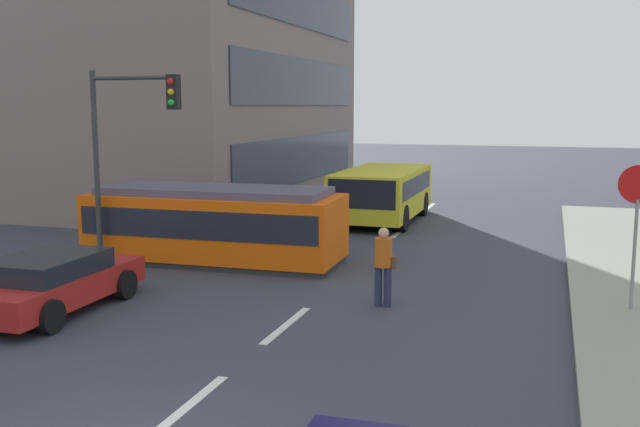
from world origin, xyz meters
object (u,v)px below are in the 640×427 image
(city_bus, at_px, (382,192))
(stop_sign, at_px, (637,207))
(traffic_light_mast, at_px, (128,132))
(pedestrian_crossing, at_px, (384,262))
(parked_sedan_mid, at_px, (51,282))
(parked_sedan_far, at_px, (231,215))
(streetcar_tram, at_px, (215,223))

(city_bus, height_order, stop_sign, stop_sign)
(city_bus, distance_m, traffic_light_mast, 10.71)
(pedestrian_crossing, xyz_separation_m, parked_sedan_mid, (-6.33, -2.43, -0.32))
(city_bus, bearing_deg, traffic_light_mast, -114.66)
(parked_sedan_far, height_order, traffic_light_mast, traffic_light_mast)
(stop_sign, bearing_deg, traffic_light_mast, 177.47)
(city_bus, distance_m, parked_sedan_far, 5.74)
(city_bus, xyz_separation_m, parked_sedan_mid, (-3.82, -13.29, -0.46))
(parked_sedan_mid, bearing_deg, traffic_light_mast, 97.99)
(streetcar_tram, xyz_separation_m, parked_sedan_far, (-1.36, 3.96, -0.42))
(city_bus, relative_size, parked_sedan_mid, 1.42)
(parked_sedan_mid, distance_m, parked_sedan_far, 9.34)
(streetcar_tram, height_order, city_bus, streetcar_tram)
(city_bus, bearing_deg, pedestrian_crossing, -76.98)
(pedestrian_crossing, distance_m, stop_sign, 5.09)
(pedestrian_crossing, bearing_deg, traffic_light_mast, 168.63)
(stop_sign, bearing_deg, city_bus, 126.40)
(pedestrian_crossing, relative_size, stop_sign, 0.58)
(city_bus, height_order, traffic_light_mast, traffic_light_mast)
(streetcar_tram, bearing_deg, parked_sedan_mid, -101.02)
(city_bus, xyz_separation_m, traffic_light_mast, (-4.35, -9.48, 2.42))
(pedestrian_crossing, bearing_deg, parked_sedan_mid, -158.97)
(parked_sedan_far, xyz_separation_m, traffic_light_mast, (-0.22, -5.52, 2.88))
(parked_sedan_mid, bearing_deg, streetcar_tram, 78.98)
(city_bus, bearing_deg, streetcar_tram, -109.28)
(traffic_light_mast, bearing_deg, streetcar_tram, 44.61)
(streetcar_tram, bearing_deg, traffic_light_mast, -135.39)
(streetcar_tram, distance_m, parked_sedan_far, 4.21)
(parked_sedan_far, bearing_deg, city_bus, 43.77)
(city_bus, relative_size, stop_sign, 2.06)
(stop_sign, height_order, traffic_light_mast, traffic_light_mast)
(pedestrian_crossing, distance_m, parked_sedan_far, 9.59)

